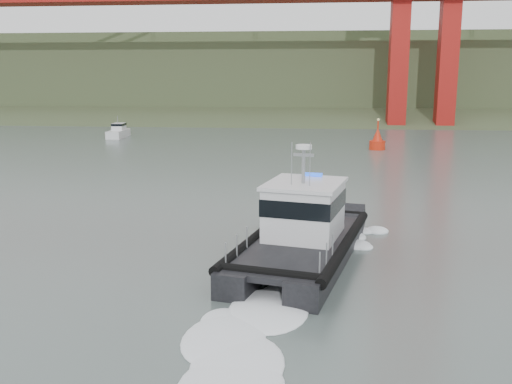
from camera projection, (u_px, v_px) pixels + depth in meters
ground at (217, 270)px, 26.36m from camera, size 400.00×400.00×0.00m
headlands at (299, 82)px, 147.17m from camera, size 500.00×105.36×27.12m
patrol_boat at (302, 231)px, 27.56m from camera, size 6.89×12.69×5.84m
motorboat at (118, 132)px, 81.85m from camera, size 2.14×5.82×3.17m
nav_buoy at (377, 141)px, 68.51m from camera, size 1.90×1.90×3.96m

